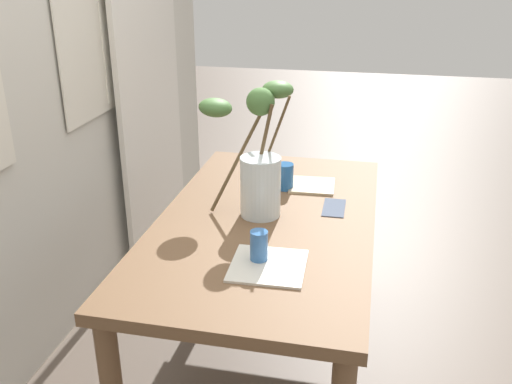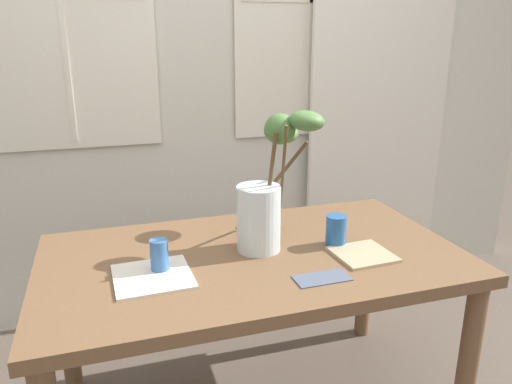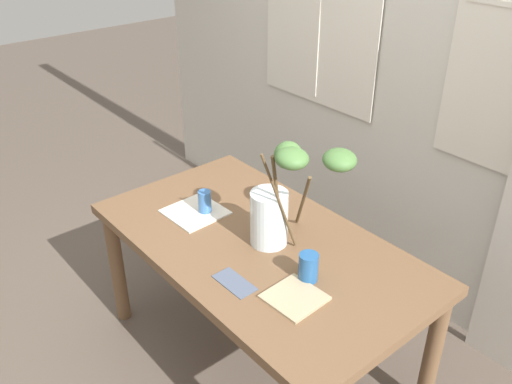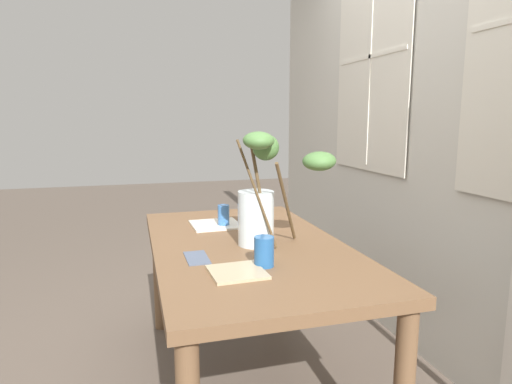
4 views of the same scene
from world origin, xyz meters
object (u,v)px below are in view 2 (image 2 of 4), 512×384
Objects in this scene: drinking_glass_blue_left at (159,256)px; plate_square_left at (153,276)px; dining_table at (253,275)px; vase_with_branches at (268,191)px; plate_square_right at (363,254)px; drinking_glass_blue_right at (336,230)px.

plate_square_left is (-0.03, -0.04, -0.05)m from drinking_glass_blue_left.
dining_table is 0.33m from vase_with_branches.
vase_with_branches is 0.42m from plate_square_right.
vase_with_branches is 0.47m from drinking_glass_blue_left.
drinking_glass_blue_left is at bearing 51.77° from plate_square_left.
drinking_glass_blue_left is (-0.35, -0.04, 0.15)m from dining_table.
vase_with_branches is at bearing 13.41° from drinking_glass_blue_left.
dining_table is at bearing 12.14° from plate_square_left.
vase_with_branches reaches higher than plate_square_left.
vase_with_branches is 0.53m from plate_square_left.
plate_square_right is at bearing -33.74° from vase_with_branches.
vase_with_branches is 4.54× the size of drinking_glass_blue_left.
drinking_glass_blue_right is at bearing 4.92° from plate_square_left.
vase_with_branches is at bearing 162.36° from drinking_glass_blue_right.
drinking_glass_blue_left is 0.68m from drinking_glass_blue_right.
dining_table is 0.36m from drinking_glass_blue_right.
plate_square_left is at bearing -128.23° from drinking_glass_blue_left.
plate_square_left is 1.26× the size of plate_square_right.
drinking_glass_blue_left is at bearing -178.10° from drinking_glass_blue_right.
drinking_glass_blue_left is 0.74m from plate_square_right.
plate_square_left is at bearing 175.42° from plate_square_right.
drinking_glass_blue_left is 0.46× the size of plate_square_left.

